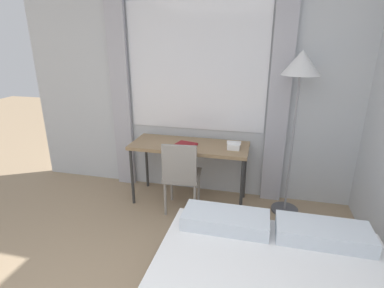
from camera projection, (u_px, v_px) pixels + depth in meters
name	position (u px, v px, depth m)	size (l,w,h in m)	color
wall_back_with_window	(202.00, 89.00, 3.65)	(4.69, 0.13, 2.70)	silver
desk	(189.00, 149.00, 3.56)	(1.39, 0.55, 0.75)	#937551
desk_chair	(181.00, 173.00, 3.38)	(0.43, 0.43, 0.87)	gray
standing_lamp	(300.00, 77.00, 3.04)	(0.39, 0.39, 1.83)	#4C4C51
telephone	(234.00, 146.00, 3.39)	(0.16, 0.15, 0.09)	white
book	(185.00, 145.00, 3.48)	(0.27, 0.26, 0.02)	maroon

